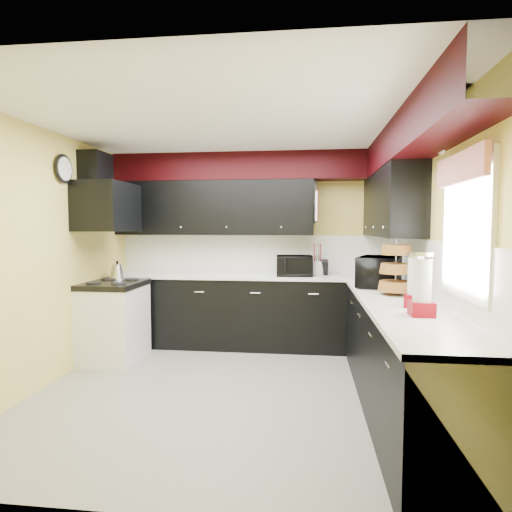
{
  "coord_description": "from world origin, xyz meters",
  "views": [
    {
      "loc": [
        0.72,
        -3.92,
        1.56
      ],
      "look_at": [
        0.15,
        0.84,
        1.23
      ],
      "focal_mm": 30.0,
      "sensor_mm": 36.0,
      "label": 1
    }
  ],
  "objects_px": {
    "knife_block": "(325,268)",
    "kettle": "(117,272)",
    "utensil_crock": "(317,268)",
    "microwave": "(379,272)",
    "toaster_oven": "(294,266)"
  },
  "relations": [
    {
      "from": "knife_block",
      "to": "toaster_oven",
      "type": "bearing_deg",
      "value": -160.41
    },
    {
      "from": "utensil_crock",
      "to": "kettle",
      "type": "bearing_deg",
      "value": -168.25
    },
    {
      "from": "toaster_oven",
      "to": "knife_block",
      "type": "xyz_separation_m",
      "value": [
        0.38,
        0.14,
        -0.03
      ]
    },
    {
      "from": "utensil_crock",
      "to": "knife_block",
      "type": "relative_size",
      "value": 0.92
    },
    {
      "from": "microwave",
      "to": "knife_block",
      "type": "relative_size",
      "value": 3.0
    },
    {
      "from": "toaster_oven",
      "to": "knife_block",
      "type": "height_order",
      "value": "toaster_oven"
    },
    {
      "from": "toaster_oven",
      "to": "microwave",
      "type": "bearing_deg",
      "value": -47.9
    },
    {
      "from": "utensil_crock",
      "to": "knife_block",
      "type": "height_order",
      "value": "knife_block"
    },
    {
      "from": "knife_block",
      "to": "kettle",
      "type": "bearing_deg",
      "value": -169.25
    },
    {
      "from": "microwave",
      "to": "toaster_oven",
      "type": "bearing_deg",
      "value": 64.84
    },
    {
      "from": "utensil_crock",
      "to": "kettle",
      "type": "distance_m",
      "value": 2.49
    },
    {
      "from": "microwave",
      "to": "knife_block",
      "type": "height_order",
      "value": "microwave"
    },
    {
      "from": "utensil_crock",
      "to": "knife_block",
      "type": "bearing_deg",
      "value": 10.71
    },
    {
      "from": "toaster_oven",
      "to": "knife_block",
      "type": "relative_size",
      "value": 2.36
    },
    {
      "from": "microwave",
      "to": "kettle",
      "type": "xyz_separation_m",
      "value": [
        -3.04,
        0.48,
        -0.09
      ]
    }
  ]
}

